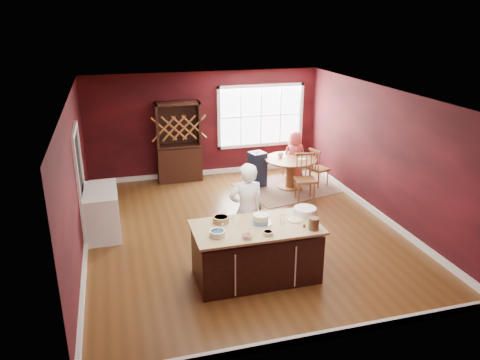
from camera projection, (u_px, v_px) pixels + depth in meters
name	position (u px, v px, depth m)	size (l,w,h in m)	color
room_shell	(242.00, 165.00, 8.87)	(7.00, 7.00, 7.00)	brown
window	(261.00, 116.00, 12.34)	(2.36, 0.10, 1.66)	white
doorway	(81.00, 185.00, 8.78)	(0.08, 1.26, 2.13)	white
kitchen_island	(256.00, 253.00, 7.53)	(2.02, 1.06, 0.92)	black
dining_table	(290.00, 167.00, 11.37)	(1.27, 1.27, 0.75)	brown
baker	(247.00, 210.00, 8.13)	(0.62, 0.41, 1.71)	white
layer_cake	(261.00, 219.00, 7.46)	(0.36, 0.36, 0.15)	white
bowl_blue	(217.00, 234.00, 7.02)	(0.24, 0.24, 0.09)	white
bowl_yellow	(221.00, 220.00, 7.48)	(0.26, 0.26, 0.10)	#956436
bowl_pink	(247.00, 237.00, 6.96)	(0.17, 0.17, 0.06)	silver
bowl_olive	(268.00, 233.00, 7.07)	(0.16, 0.16, 0.06)	beige
drinking_glass	(283.00, 219.00, 7.43)	(0.08, 0.08, 0.16)	white
dinner_plate	(295.00, 220.00, 7.57)	(0.25, 0.25, 0.02)	beige
white_tub	(305.00, 211.00, 7.75)	(0.37, 0.37, 0.13)	silver
stoneware_crock	(314.00, 224.00, 7.22)	(0.16, 0.16, 0.20)	brown
toy_figurine	(304.00, 225.00, 7.32)	(0.04, 0.04, 0.07)	gold
rug	(290.00, 187.00, 11.55)	(2.35, 1.81, 0.01)	brown
chair_east	(319.00, 167.00, 11.51)	(0.41, 0.39, 0.98)	brown
chair_south	(305.00, 178.00, 10.59)	(0.46, 0.44, 1.09)	#9D6A28
chair_north	(291.00, 159.00, 12.18)	(0.39, 0.37, 0.93)	brown
seated_woman	(294.00, 156.00, 11.81)	(0.63, 0.41, 1.30)	#C64649
high_chair	(257.00, 168.00, 11.52)	(0.36, 0.36, 0.90)	black
toddler	(257.00, 154.00, 11.41)	(0.18, 0.14, 0.26)	#8CA5BF
table_plate	(302.00, 159.00, 11.23)	(0.22, 0.22, 0.02)	beige
table_cup	(281.00, 155.00, 11.40)	(0.13, 0.13, 0.10)	white
hutch	(179.00, 142.00, 11.72)	(1.10, 0.46, 2.02)	#361D13
washer	(102.00, 218.00, 8.77)	(0.62, 0.60, 0.91)	silver
dryer	(102.00, 206.00, 9.35)	(0.61, 0.59, 0.89)	white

